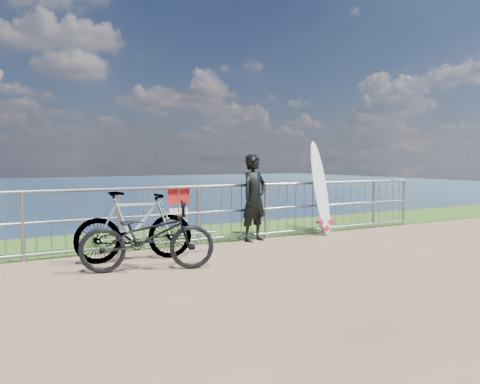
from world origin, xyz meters
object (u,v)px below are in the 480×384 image
surfboard (321,191)px  bicycle_near (148,236)px  surfer (254,198)px  bicycle_far (135,226)px

surfboard → bicycle_near: bearing=-162.2°
bicycle_near → surfer: bearing=-45.7°
bicycle_near → bicycle_far: (0.03, 0.73, 0.05)m
bicycle_near → surfboard: bearing=-55.8°
surfboard → bicycle_far: (-4.23, -0.64, -0.37)m
surfboard → bicycle_far: bearing=-171.4°
surfer → bicycle_near: size_ratio=0.89×
bicycle_near → bicycle_far: bearing=14.4°
surfer → bicycle_near: surfer is taller
bicycle_near → bicycle_far: size_ratio=1.03×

